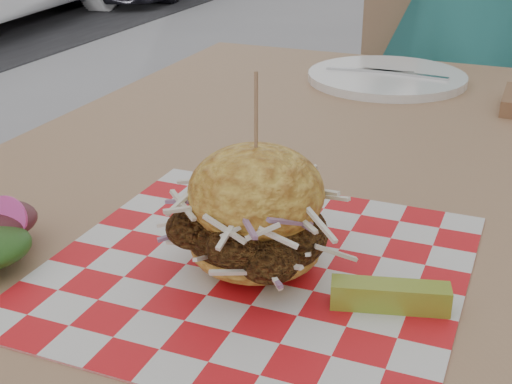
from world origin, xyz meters
TOP-DOWN VIEW (x-y plane):
  - diner at (0.32, 1.39)m, footprint 0.64×0.49m
  - patio_table at (0.25, 0.34)m, footprint 0.80×1.20m
  - patio_chair at (0.27, 1.30)m, footprint 0.49×0.50m
  - paper_liner at (0.29, 0.08)m, footprint 0.36×0.36m
  - sandwich at (0.29, 0.08)m, footprint 0.16×0.16m
  - pickle_spear at (0.41, 0.06)m, footprint 0.10×0.05m
  - place_setting at (0.25, 0.76)m, footprint 0.27×0.27m

SIDE VIEW (x-z plane):
  - patio_chair at x=0.27m, z-range 0.08..1.03m
  - patio_table at x=0.25m, z-range 0.30..1.05m
  - paper_liner at x=0.29m, z-range 0.75..0.75m
  - place_setting at x=0.25m, z-range 0.75..0.77m
  - pickle_spear at x=0.41m, z-range 0.75..0.77m
  - diner at x=0.32m, z-range 0.00..1.56m
  - sandwich at x=0.29m, z-range 0.71..0.89m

